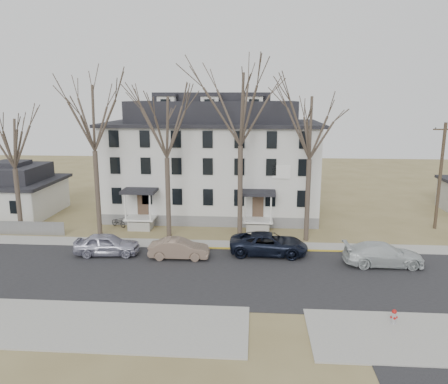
# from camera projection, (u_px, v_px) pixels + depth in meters

# --- Properties ---
(ground) EXTENTS (120.00, 120.00, 0.00)m
(ground) POSITION_uv_depth(u_px,v_px,m) (218.00, 288.00, 27.14)
(ground) COLOR olive
(ground) RESTS_ON ground
(main_road) EXTENTS (120.00, 10.00, 0.04)m
(main_road) POSITION_uv_depth(u_px,v_px,m) (220.00, 275.00, 29.09)
(main_road) COLOR #27272A
(main_road) RESTS_ON ground
(far_sidewalk) EXTENTS (120.00, 2.00, 0.08)m
(far_sidewalk) POSITION_uv_depth(u_px,v_px,m) (226.00, 245.00, 34.94)
(far_sidewalk) COLOR #A09F97
(far_sidewalk) RESTS_ON ground
(near_sidewalk_left) EXTENTS (20.00, 5.00, 0.08)m
(near_sidewalk_left) POSITION_uv_depth(u_px,v_px,m) (58.00, 324.00, 22.83)
(near_sidewalk_left) COLOR #A09F97
(near_sidewalk_left) RESTS_ON ground
(yellow_curb) EXTENTS (14.00, 0.25, 0.06)m
(yellow_curb) POSITION_uv_depth(u_px,v_px,m) (290.00, 251.00, 33.71)
(yellow_curb) COLOR gold
(yellow_curb) RESTS_ON ground
(boarding_house) EXTENTS (20.80, 12.36, 12.05)m
(boarding_house) POSITION_uv_depth(u_px,v_px,m) (213.00, 161.00, 43.63)
(boarding_house) COLOR slate
(boarding_house) RESTS_ON ground
(small_house) EXTENTS (8.70, 8.70, 5.00)m
(small_house) POSITION_uv_depth(u_px,v_px,m) (13.00, 192.00, 43.80)
(small_house) COLOR silver
(small_house) RESTS_ON ground
(tree_far_left) EXTENTS (8.40, 8.40, 13.72)m
(tree_far_left) POSITION_uv_depth(u_px,v_px,m) (92.00, 113.00, 35.26)
(tree_far_left) COLOR #473B31
(tree_far_left) RESTS_ON ground
(tree_mid_left) EXTENTS (7.80, 7.80, 12.74)m
(tree_mid_left) POSITION_uv_depth(u_px,v_px,m) (166.00, 123.00, 34.99)
(tree_mid_left) COLOR #473B31
(tree_mid_left) RESTS_ON ground
(tree_center) EXTENTS (9.00, 9.00, 14.70)m
(tree_center) POSITION_uv_depth(u_px,v_px,m) (241.00, 104.00, 34.25)
(tree_center) COLOR #473B31
(tree_center) RESTS_ON ground
(tree_mid_right) EXTENTS (7.80, 7.80, 12.74)m
(tree_mid_right) POSITION_uv_depth(u_px,v_px,m) (311.00, 123.00, 34.18)
(tree_mid_right) COLOR #473B31
(tree_mid_right) RESTS_ON ground
(tree_bungalow) EXTENTS (6.60, 6.60, 10.78)m
(tree_bungalow) POSITION_uv_depth(u_px,v_px,m) (12.00, 140.00, 36.23)
(tree_bungalow) COLOR #473B31
(tree_bungalow) RESTS_ON ground
(utility_pole_far) EXTENTS (2.00, 0.28, 9.50)m
(utility_pole_far) POSITION_uv_depth(u_px,v_px,m) (440.00, 175.00, 38.43)
(utility_pole_far) COLOR #3D3023
(utility_pole_far) RESTS_ON ground
(car_silver) EXTENTS (4.93, 2.30, 1.64)m
(car_silver) POSITION_uv_depth(u_px,v_px,m) (107.00, 245.00, 32.64)
(car_silver) COLOR #A8A8BD
(car_silver) RESTS_ON ground
(car_tan) EXTENTS (4.41, 1.59, 1.45)m
(car_tan) POSITION_uv_depth(u_px,v_px,m) (179.00, 249.00, 31.97)
(car_tan) COLOR #7F6857
(car_tan) RESTS_ON ground
(car_navy) EXTENTS (5.89, 2.84, 1.62)m
(car_navy) POSITION_uv_depth(u_px,v_px,m) (269.00, 244.00, 32.78)
(car_navy) COLOR black
(car_navy) RESTS_ON ground
(car_white) EXTENTS (5.55, 2.37, 1.60)m
(car_white) POSITION_uv_depth(u_px,v_px,m) (383.00, 255.00, 30.62)
(car_white) COLOR silver
(car_white) RESTS_ON ground
(bicycle_left) EXTENTS (1.82, 1.45, 0.92)m
(bicycle_left) POSITION_uv_depth(u_px,v_px,m) (119.00, 222.00, 39.73)
(bicycle_left) COLOR black
(bicycle_left) RESTS_ON ground
(fire_hydrant) EXTENTS (0.35, 0.33, 0.85)m
(fire_hydrant) POSITION_uv_depth(u_px,v_px,m) (394.00, 317.00, 22.72)
(fire_hydrant) COLOR #B7B7BA
(fire_hydrant) RESTS_ON ground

